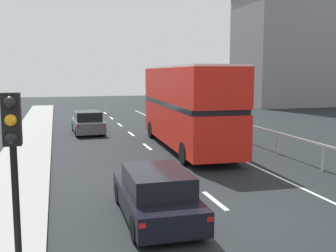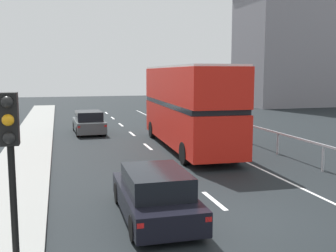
{
  "view_description": "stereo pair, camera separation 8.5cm",
  "coord_description": "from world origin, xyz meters",
  "px_view_note": "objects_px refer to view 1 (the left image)",
  "views": [
    {
      "loc": [
        -4.71,
        -9.89,
        3.99
      ],
      "look_at": [
        -0.42,
        5.33,
        1.88
      ],
      "focal_mm": 42.68,
      "sensor_mm": 36.0,
      "label": 1
    },
    {
      "loc": [
        -4.62,
        -9.92,
        3.99
      ],
      "look_at": [
        -0.42,
        5.33,
        1.88
      ],
      "focal_mm": 42.68,
      "sensor_mm": 36.0,
      "label": 2
    }
  ],
  "objects_px": {
    "hatchback_car_near": "(156,195)",
    "sedan_car_ahead": "(88,123)",
    "traffic_signal_pole": "(13,144)",
    "double_decker_bus_red": "(187,105)"
  },
  "relations": [
    {
      "from": "hatchback_car_near",
      "to": "sedan_car_ahead",
      "type": "height_order",
      "value": "sedan_car_ahead"
    },
    {
      "from": "traffic_signal_pole",
      "to": "sedan_car_ahead",
      "type": "relative_size",
      "value": 0.83
    },
    {
      "from": "double_decker_bus_red",
      "to": "hatchback_car_near",
      "type": "height_order",
      "value": "double_decker_bus_red"
    },
    {
      "from": "hatchback_car_near",
      "to": "sedan_car_ahead",
      "type": "relative_size",
      "value": 1.02
    },
    {
      "from": "hatchback_car_near",
      "to": "traffic_signal_pole",
      "type": "distance_m",
      "value": 5.03
    },
    {
      "from": "double_decker_bus_red",
      "to": "sedan_car_ahead",
      "type": "distance_m",
      "value": 8.42
    },
    {
      "from": "double_decker_bus_red",
      "to": "hatchback_car_near",
      "type": "xyz_separation_m",
      "value": [
        -4.09,
        -9.58,
        -1.66
      ]
    },
    {
      "from": "traffic_signal_pole",
      "to": "double_decker_bus_red",
      "type": "bearing_deg",
      "value": 59.88
    },
    {
      "from": "sedan_car_ahead",
      "to": "double_decker_bus_red",
      "type": "bearing_deg",
      "value": -57.55
    },
    {
      "from": "traffic_signal_pole",
      "to": "hatchback_car_near",
      "type": "bearing_deg",
      "value": 43.72
    }
  ]
}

